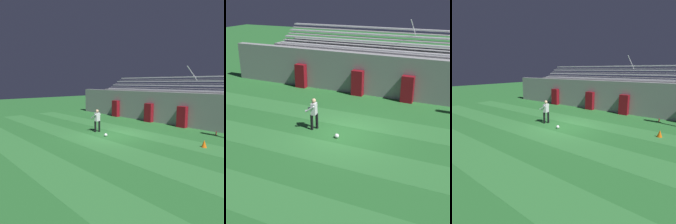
# 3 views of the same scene
# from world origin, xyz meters

# --- Properties ---
(ground_plane) EXTENTS (80.00, 80.00, 0.00)m
(ground_plane) POSITION_xyz_m (0.00, 0.00, 0.00)
(ground_plane) COLOR #286B2D
(turf_stripe_near) EXTENTS (28.00, 1.94, 0.01)m
(turf_stripe_near) POSITION_xyz_m (0.00, -6.00, 0.00)
(turf_stripe_near) COLOR #337A38
(turf_stripe_near) RESTS_ON ground
(turf_stripe_mid) EXTENTS (28.00, 1.94, 0.01)m
(turf_stripe_mid) POSITION_xyz_m (0.00, -2.13, 0.00)
(turf_stripe_mid) COLOR #337A38
(turf_stripe_mid) RESTS_ON ground
(turf_stripe_far) EXTENTS (28.00, 1.94, 0.01)m
(turf_stripe_far) POSITION_xyz_m (0.00, 1.75, 0.00)
(turf_stripe_far) COLOR #337A38
(turf_stripe_far) RESTS_ON ground
(back_wall) EXTENTS (24.00, 0.60, 2.80)m
(back_wall) POSITION_xyz_m (0.00, 6.50, 1.40)
(back_wall) COLOR gray
(back_wall) RESTS_ON ground
(padding_pillar_gate_left) EXTENTS (0.77, 0.44, 1.72)m
(padding_pillar_gate_left) POSITION_xyz_m (-1.70, 5.95, 0.86)
(padding_pillar_gate_left) COLOR maroon
(padding_pillar_gate_left) RESTS_ON ground
(padding_pillar_gate_right) EXTENTS (0.77, 0.44, 1.72)m
(padding_pillar_gate_right) POSITION_xyz_m (1.70, 5.95, 0.86)
(padding_pillar_gate_right) COLOR maroon
(padding_pillar_gate_right) RESTS_ON ground
(padding_pillar_far_left) EXTENTS (0.77, 0.44, 1.72)m
(padding_pillar_far_left) POSITION_xyz_m (-6.14, 5.95, 0.86)
(padding_pillar_far_left) COLOR maroon
(padding_pillar_far_left) RESTS_ON ground
(bleacher_stand) EXTENTS (18.00, 3.35, 5.03)m
(bleacher_stand) POSITION_xyz_m (0.00, 8.49, 1.50)
(bleacher_stand) COLOR gray
(bleacher_stand) RESTS_ON ground
(goalkeeper) EXTENTS (0.59, 0.64, 1.67)m
(goalkeeper) POSITION_xyz_m (-1.67, -0.17, 0.95)
(goalkeeper) COLOR black
(goalkeeper) RESTS_ON ground
(soccer_ball) EXTENTS (0.22, 0.22, 0.22)m
(soccer_ball) POSITION_xyz_m (-0.16, -0.64, 0.11)
(soccer_ball) COLOR white
(soccer_ball) RESTS_ON ground
(traffic_cone) EXTENTS (0.30, 0.30, 0.42)m
(traffic_cone) POSITION_xyz_m (5.46, 1.82, 0.21)
(traffic_cone) COLOR orange
(traffic_cone) RESTS_ON ground
(water_bottle) EXTENTS (0.07, 0.07, 0.24)m
(water_bottle) POSITION_xyz_m (4.66, 5.41, 0.12)
(water_bottle) COLOR red
(water_bottle) RESTS_ON ground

